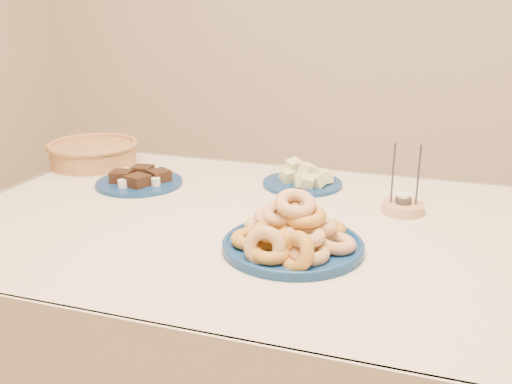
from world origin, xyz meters
TOP-DOWN VIEW (x-y plane):
  - dining_table at (0.00, 0.00)m, footprint 1.71×1.11m
  - donut_platter at (0.13, -0.16)m, footprint 0.39×0.39m
  - melon_plate at (0.03, 0.34)m, footprint 0.26×0.26m
  - brownie_plate at (-0.47, 0.18)m, footprint 0.33×0.33m
  - wicker_basket at (-0.75, 0.34)m, footprint 0.43×0.43m
  - candle_holder at (0.35, 0.19)m, footprint 0.13×0.13m

SIDE VIEW (x-z plane):
  - dining_table at x=0.00m, z-range 0.27..1.02m
  - brownie_plate at x=-0.47m, z-range 0.74..0.79m
  - candle_holder at x=0.35m, z-range 0.67..0.87m
  - melon_plate at x=0.03m, z-range 0.73..0.81m
  - donut_platter at x=0.13m, z-range 0.71..0.86m
  - wicker_basket at x=-0.75m, z-range 0.75..0.84m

